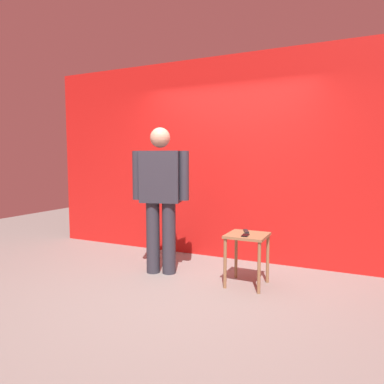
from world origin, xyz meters
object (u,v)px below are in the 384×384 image
at_px(side_table, 247,244).
at_px(cell_phone, 245,235).
at_px(standing_person, 161,193).
at_px(tv_remote, 246,231).

relative_size(side_table, cell_phone, 4.09).
bearing_deg(standing_person, side_table, 1.51).
xyz_separation_m(standing_person, side_table, (1.10, 0.03, -0.54)).
height_order(side_table, tv_remote, tv_remote).
height_order(cell_phone, tv_remote, tv_remote).
height_order(standing_person, cell_phone, standing_person).
relative_size(cell_phone, tv_remote, 0.85).
xyz_separation_m(side_table, cell_phone, (0.01, -0.09, 0.12)).
xyz_separation_m(side_table, tv_remote, (-0.04, 0.10, 0.12)).
height_order(standing_person, side_table, standing_person).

